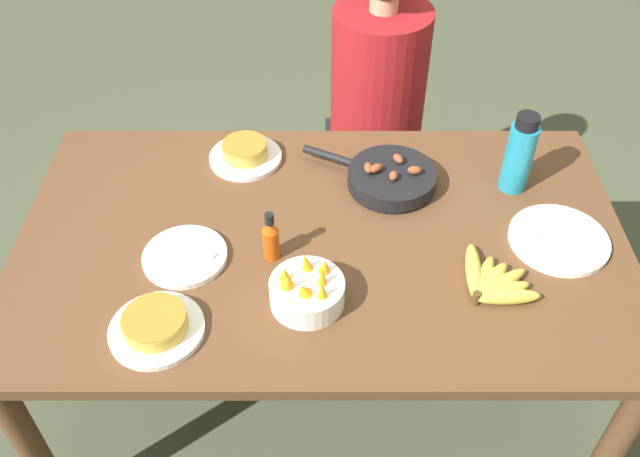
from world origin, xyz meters
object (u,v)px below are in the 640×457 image
object	(u,v)px
skillet	(388,178)
fruit_bowl_mango	(305,290)
person_figure	(373,131)
water_bottle	(517,154)
banana_bunch	(490,283)
hot_sauce_bottle	(269,239)
empty_plate_far_left	(556,239)
frittata_plate_center	(243,153)
empty_plate_near_front	(183,257)
frittata_plate_side	(154,326)

from	to	relation	value
skillet	fruit_bowl_mango	xyz separation A→B (m)	(-0.23, -0.43, 0.01)
person_figure	water_bottle	bearing A→B (deg)	-57.45
banana_bunch	hot_sauce_bottle	xyz separation A→B (m)	(-0.54, 0.11, 0.04)
banana_bunch	empty_plate_far_left	size ratio (longest dim) A/B	0.77
empty_plate_far_left	person_figure	xyz separation A→B (m)	(-0.42, 0.77, -0.21)
frittata_plate_center	empty_plate_near_front	world-z (taller)	frittata_plate_center
fruit_bowl_mango	banana_bunch	bearing A→B (deg)	5.18
empty_plate_far_left	water_bottle	xyz separation A→B (m)	(-0.08, 0.23, 0.11)
fruit_bowl_mango	water_bottle	distance (m)	0.73
skillet	person_figure	xyz separation A→B (m)	(0.00, 0.54, -0.23)
frittata_plate_center	frittata_plate_side	bearing A→B (deg)	-103.47
banana_bunch	frittata_plate_center	size ratio (longest dim) A/B	0.93
frittata_plate_side	water_bottle	size ratio (longest dim) A/B	0.92
skillet	frittata_plate_side	bearing A→B (deg)	69.02
empty_plate_near_front	hot_sauce_bottle	size ratio (longest dim) A/B	1.49
water_bottle	hot_sauce_bottle	xyz separation A→B (m)	(-0.67, -0.28, -0.05)
banana_bunch	fruit_bowl_mango	size ratio (longest dim) A/B	1.11
frittata_plate_center	empty_plate_near_front	size ratio (longest dim) A/B	1.00
person_figure	frittata_plate_side	bearing A→B (deg)	-118.55
frittata_plate_side	person_figure	xyz separation A→B (m)	(0.58, 1.07, -0.22)
frittata_plate_center	fruit_bowl_mango	size ratio (longest dim) A/B	1.20
frittata_plate_center	hot_sauce_bottle	distance (m)	0.41
empty_plate_near_front	skillet	bearing A→B (deg)	28.02
hot_sauce_bottle	frittata_plate_center	bearing A→B (deg)	103.91
empty_plate_far_left	frittata_plate_side	bearing A→B (deg)	-163.60
empty_plate_far_left	person_figure	world-z (taller)	person_figure
person_figure	frittata_plate_center	bearing A→B (deg)	-135.28
fruit_bowl_mango	skillet	bearing A→B (deg)	61.95
water_bottle	fruit_bowl_mango	bearing A→B (deg)	-143.50
empty_plate_near_front	hot_sauce_bottle	distance (m)	0.23
frittata_plate_center	skillet	bearing A→B (deg)	-15.67
skillet	empty_plate_far_left	size ratio (longest dim) A/B	1.47
banana_bunch	skillet	size ratio (longest dim) A/B	0.52
person_figure	empty_plate_far_left	bearing A→B (deg)	-61.12
banana_bunch	frittata_plate_center	world-z (taller)	frittata_plate_center
skillet	frittata_plate_center	world-z (taller)	skillet
empty_plate_near_front	water_bottle	size ratio (longest dim) A/B	0.90
frittata_plate_center	empty_plate_far_left	distance (m)	0.92
hot_sauce_bottle	person_figure	size ratio (longest dim) A/B	0.12
skillet	hot_sauce_bottle	size ratio (longest dim) A/B	2.64
empty_plate_near_front	person_figure	size ratio (longest dim) A/B	0.17
skillet	empty_plate_far_left	world-z (taller)	skillet
empty_plate_near_front	banana_bunch	bearing A→B (deg)	-7.62
empty_plate_near_front	fruit_bowl_mango	bearing A→B (deg)	-24.48
banana_bunch	frittata_plate_side	bearing A→B (deg)	-170.57
fruit_bowl_mango	empty_plate_far_left	bearing A→B (deg)	17.22
frittata_plate_center	empty_plate_near_front	xyz separation A→B (m)	(-0.12, -0.41, -0.02)
banana_bunch	empty_plate_near_front	size ratio (longest dim) A/B	0.92
empty_plate_far_left	fruit_bowl_mango	xyz separation A→B (m)	(-0.66, -0.20, 0.03)
banana_bunch	frittata_plate_center	bearing A→B (deg)	141.47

